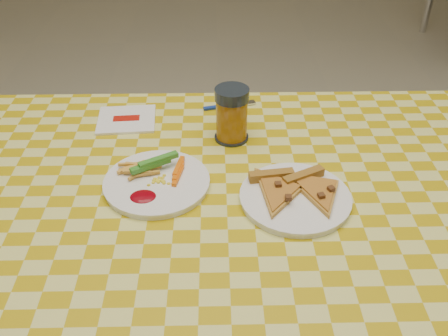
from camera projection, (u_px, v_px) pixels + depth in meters
The scene contains 8 objects.
table at pixel (226, 221), 1.06m from camera, with size 1.28×0.88×0.76m.
plate_left at pixel (157, 183), 1.04m from camera, with size 0.22×0.22×0.01m, color white.
plate_right at pixel (295, 199), 1.00m from camera, with size 0.22×0.22×0.01m, color white.
fries_veggies at pixel (153, 173), 1.04m from camera, with size 0.16×0.15×0.04m.
pizza_slices at pixel (295, 189), 1.00m from camera, with size 0.24×0.21×0.02m.
drink_glass at pixel (232, 115), 1.15m from camera, with size 0.08×0.08×0.13m.
napkin at pixel (127, 119), 1.25m from camera, with size 0.15×0.14×0.01m.
fork at pixel (230, 105), 1.31m from camera, with size 0.14×0.05×0.01m.
Camera 1 is at (-0.02, -0.79, 1.40)m, focal length 40.00 mm.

